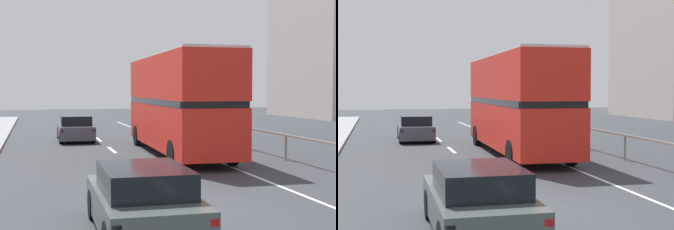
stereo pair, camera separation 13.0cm
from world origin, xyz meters
The scene contains 6 objects.
ground_plane centered at (0.00, 0.00, -0.05)m, with size 73.38×120.00×0.10m, color #2E3236.
lane_paint_markings centered at (2.12, 8.38, 0.00)m, with size 3.57×46.00×0.01m.
bridge_side_railing centered at (6.15, 9.00, 0.85)m, with size 0.10×42.00×1.04m.
double_decker_bus_red centered at (2.57, 10.27, 2.31)m, with size 2.74×10.45×4.32m.
hatchback_car_near centered at (-1.45, -1.18, 0.65)m, with size 1.88×4.11×1.35m.
sedan_car_ahead centered at (-1.30, 17.18, 0.67)m, with size 1.89×4.45×1.39m.
Camera 1 is at (-3.47, -10.73, 2.84)m, focal length 53.95 mm.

